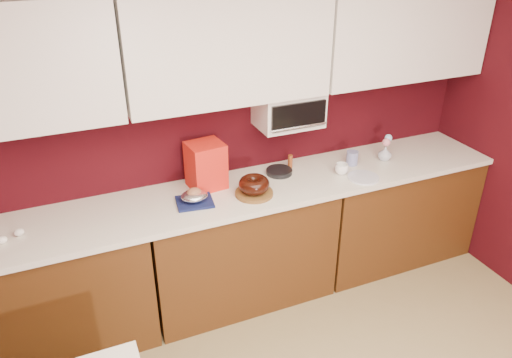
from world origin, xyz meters
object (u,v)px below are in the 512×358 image
Objects in this scene: toaster_oven at (288,109)px; bundt_cake at (254,184)px; foil_ham_nest at (194,196)px; pandoro_box at (206,165)px; blue_jar at (352,158)px; flower_vase at (385,153)px; coffee_mug at (342,168)px.

bundt_cake is at bearing -144.92° from toaster_oven.
foil_ham_nest is (-0.77, -0.21, -0.42)m from toaster_oven.
blue_jar is (1.12, -0.10, -0.11)m from pandoro_box.
toaster_oven reaches higher than flower_vase.
pandoro_box reaches higher than flower_vase.
bundt_cake is 1.14m from flower_vase.
toaster_oven is 0.59m from coffee_mug.
blue_jar reaches higher than foil_ham_nest.
blue_jar is (0.16, 0.11, 0.01)m from coffee_mug.
toaster_oven is 3.64× the size of flower_vase.
bundt_cake is (-0.37, -0.26, -0.39)m from toaster_oven.
coffee_mug is at bearing -170.34° from flower_vase.
coffee_mug reaches higher than foil_ham_nest.
flower_vase is (0.43, 0.07, 0.01)m from coffee_mug.
pandoro_box is at bearing 136.32° from bundt_cake.
foil_ham_nest is 1.27m from blue_jar.
flower_vase is at bearing 2.25° from foil_ham_nest.
blue_jar is at bearing -13.24° from toaster_oven.
pandoro_box is 1.13m from blue_jar.
foil_ham_nest is at bearing 172.77° from bundt_cake.
blue_jar is 0.28m from flower_vase.
bundt_cake is 0.65× the size of pandoro_box.
pandoro_box is at bearing 175.00° from blue_jar.
foil_ham_nest is (-0.40, 0.05, -0.03)m from bundt_cake.
blue_jar reaches higher than coffee_mug.
coffee_mug is 0.76× the size of flower_vase.
coffee_mug is 0.44m from flower_vase.
pandoro_box reaches higher than foil_ham_nest.
bundt_cake is 2.21× the size of coffee_mug.
flower_vase is (1.39, -0.13, -0.10)m from pandoro_box.
blue_jar is (1.26, 0.09, -0.00)m from foil_ham_nest.
toaster_oven reaches higher than pandoro_box.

